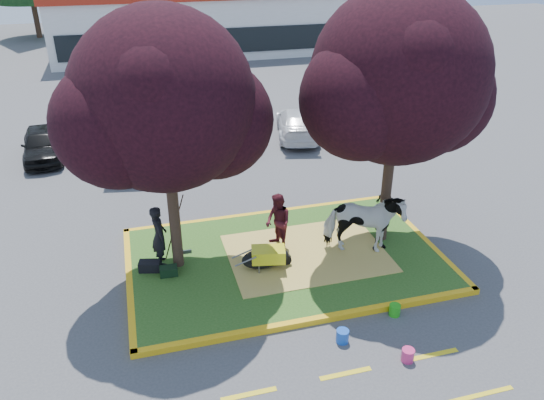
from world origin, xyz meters
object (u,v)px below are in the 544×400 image
object	(u,v)px
bucket_green	(395,310)
bucket_blue	(342,336)
calf	(262,258)
car_silver	(132,146)
car_black	(42,144)
handler	(159,236)
bucket_pink	(408,355)
wheelbarrow	(269,255)
cow	(363,224)

from	to	relation	value
bucket_green	bucket_blue	size ratio (longest dim) A/B	0.94
bucket_green	bucket_blue	world-z (taller)	bucket_blue
calf	bucket_blue	distance (m)	3.21
car_silver	car_black	bearing A→B (deg)	-13.53
handler	bucket_pink	bearing A→B (deg)	-141.74
calf	wheelbarrow	world-z (taller)	wheelbarrow
calf	bucket_green	size ratio (longest dim) A/B	3.90
handler	car_silver	size ratio (longest dim) A/B	0.39
bucket_blue	car_silver	size ratio (longest dim) A/B	0.07
car_black	handler	bearing A→B (deg)	-72.17
cow	bucket_blue	size ratio (longest dim) A/B	6.96
handler	bucket_blue	world-z (taller)	handler
wheelbarrow	car_silver	xyz separation A→B (m)	(-3.07, 8.32, 0.14)
cow	handler	xyz separation A→B (m)	(-5.26, 0.91, -0.05)
calf	wheelbarrow	size ratio (longest dim) A/B	0.71
wheelbarrow	car_black	bearing A→B (deg)	134.90
cow	handler	size ratio (longest dim) A/B	1.26
car_silver	bucket_blue	bearing A→B (deg)	119.19
car_black	cow	bearing A→B (deg)	-52.41
bucket_green	car_silver	xyz separation A→B (m)	(-5.43, 10.74, 0.55)
wheelbarrow	bucket_blue	world-z (taller)	wheelbarrow
bucket_green	wheelbarrow	bearing A→B (deg)	134.39
car_black	car_silver	size ratio (longest dim) A/B	0.83
wheelbarrow	bucket_pink	distance (m)	4.30
wheelbarrow	bucket_pink	bearing A→B (deg)	-51.30
car_black	car_silver	bearing A→B (deg)	-28.82
handler	car_black	world-z (taller)	handler
car_silver	cow	bearing A→B (deg)	134.52
bucket_green	car_silver	size ratio (longest dim) A/B	0.07
cow	bucket_blue	bearing A→B (deg)	168.42
handler	bucket_green	size ratio (longest dim) A/B	5.92
bucket_green	car_black	bearing A→B (deg)	125.73
cow	calf	world-z (taller)	cow
cow	bucket_green	bearing A→B (deg)	-167.07
wheelbarrow	car_silver	size ratio (longest dim) A/B	0.37
cow	bucket_pink	size ratio (longest dim) A/B	7.29
wheelbarrow	bucket_green	distance (m)	3.40
wheelbarrow	bucket_blue	bearing A→B (deg)	-61.90
bucket_blue	car_silver	bearing A→B (deg)	109.25
calf	handler	xyz separation A→B (m)	(-2.51, 0.86, 0.59)
bucket_green	bucket_blue	xyz separation A→B (m)	(-1.50, -0.51, 0.01)
calf	bucket_blue	xyz separation A→B (m)	(1.00, -3.04, -0.24)
calf	bucket_blue	bearing A→B (deg)	-65.54
cow	wheelbarrow	world-z (taller)	cow
wheelbarrow	bucket_green	bearing A→B (deg)	-33.95
bucket_pink	wheelbarrow	bearing A→B (deg)	117.04
wheelbarrow	bucket_green	xyz separation A→B (m)	(2.36, -2.41, -0.41)
wheelbarrow	car_silver	bearing A→B (deg)	121.88
car_black	wheelbarrow	bearing A→B (deg)	-62.11
bucket_blue	car_black	world-z (taller)	car_black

